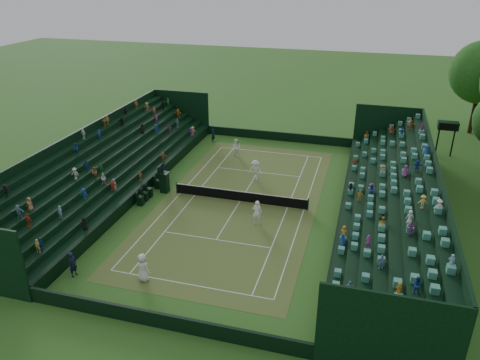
{
  "coord_description": "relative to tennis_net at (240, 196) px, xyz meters",
  "views": [
    {
      "loc": [
        9.65,
        -34.09,
        18.31
      ],
      "look_at": [
        0.0,
        0.0,
        2.0
      ],
      "focal_mm": 35.0,
      "sensor_mm": 36.0,
      "label": 1
    }
  ],
  "objects": [
    {
      "name": "north_grandstand",
      "position": [
        12.66,
        0.0,
        1.02
      ],
      "size": [
        6.6,
        32.0,
        4.9
      ],
      "color": "black",
      "rests_on": "ground"
    },
    {
      "name": "scoreboard_tower",
      "position": [
        17.75,
        16.0,
        2.62
      ],
      "size": [
        2.0,
        1.0,
        3.7
      ],
      "color": "black",
      "rests_on": "ground"
    },
    {
      "name": "player_far_west",
      "position": [
        -3.17,
        9.87,
        0.42
      ],
      "size": [
        1.08,
        0.95,
        1.89
      ],
      "primitive_type": "imported",
      "rotation": [
        0.0,
        0.0,
        -0.29
      ],
      "color": "white",
      "rests_on": "ground"
    },
    {
      "name": "court_surface",
      "position": [
        0.0,
        0.0,
        -0.52
      ],
      "size": [
        12.97,
        26.77,
        0.01
      ],
      "primitive_type": "cube",
      "color": "#306722",
      "rests_on": "ground"
    },
    {
      "name": "line_judge_north",
      "position": [
        -6.93,
        13.32,
        0.26
      ],
      "size": [
        0.55,
        0.67,
        1.57
      ],
      "primitive_type": "imported",
      "rotation": [
        0.0,
        0.0,
        1.22
      ],
      "color": "black",
      "rests_on": "ground"
    },
    {
      "name": "player_far_east",
      "position": [
        0.18,
        4.61,
        0.46
      ],
      "size": [
        1.28,
        0.74,
        1.97
      ],
      "primitive_type": "imported",
      "rotation": [
        0.0,
        0.0,
        -0.01
      ],
      "color": "white",
      "rests_on": "ground"
    },
    {
      "name": "ground",
      "position": [
        0.0,
        0.0,
        -0.53
      ],
      "size": [
        160.0,
        160.0,
        0.0
      ],
      "primitive_type": "plane",
      "color": "#346921",
      "rests_on": "ground"
    },
    {
      "name": "player_near_west",
      "position": [
        -2.92,
        -12.23,
        0.44
      ],
      "size": [
        1.09,
        0.88,
        1.94
      ],
      "primitive_type": "imported",
      "rotation": [
        0.0,
        0.0,
        2.83
      ],
      "color": "silver",
      "rests_on": "ground"
    },
    {
      "name": "player_near_east",
      "position": [
        2.3,
        -3.31,
        0.48
      ],
      "size": [
        0.79,
        0.57,
        2.02
      ],
      "primitive_type": "imported",
      "rotation": [
        0.0,
        0.0,
        3.27
      ],
      "color": "white",
      "rests_on": "ground"
    },
    {
      "name": "perimeter_wall_west",
      "position": [
        -8.48,
        0.0,
        -0.03
      ],
      "size": [
        0.2,
        31.77,
        1.0
      ],
      "primitive_type": "cube",
      "color": "black",
      "rests_on": "ground"
    },
    {
      "name": "south_grandstand",
      "position": [
        -12.66,
        0.0,
        1.02
      ],
      "size": [
        6.6,
        32.0,
        4.9
      ],
      "color": "black",
      "rests_on": "ground"
    },
    {
      "name": "courtside_chairs",
      "position": [
        -7.85,
        -0.4,
        -0.09
      ],
      "size": [
        0.53,
        5.5,
        1.16
      ],
      "color": "black",
      "rests_on": "ground"
    },
    {
      "name": "line_judge_south",
      "position": [
        -7.46,
        -13.02,
        0.34
      ],
      "size": [
        0.5,
        0.68,
        1.73
      ],
      "primitive_type": "imported",
      "rotation": [
        0.0,
        0.0,
        1.43
      ],
      "color": "black",
      "rests_on": "ground"
    },
    {
      "name": "perimeter_wall_south",
      "position": [
        0.0,
        -15.88,
        -0.03
      ],
      "size": [
        17.17,
        0.2,
        1.0
      ],
      "primitive_type": "cube",
      "color": "black",
      "rests_on": "ground"
    },
    {
      "name": "perimeter_wall_north",
      "position": [
        0.0,
        15.88,
        -0.03
      ],
      "size": [
        17.17,
        0.2,
        1.0
      ],
      "primitive_type": "cube",
      "color": "black",
      "rests_on": "ground"
    },
    {
      "name": "perimeter_wall_east",
      "position": [
        8.48,
        0.0,
        -0.03
      ],
      "size": [
        0.2,
        31.77,
        1.0
      ],
      "primitive_type": "cube",
      "color": "black",
      "rests_on": "ground"
    },
    {
      "name": "umpire_chair",
      "position": [
        -6.94,
        -0.02,
        0.64
      ],
      "size": [
        0.87,
        0.87,
        2.73
      ],
      "color": "black",
      "rests_on": "ground"
    },
    {
      "name": "tennis_net",
      "position": [
        0.0,
        0.0,
        0.0
      ],
      "size": [
        11.67,
        0.1,
        1.06
      ],
      "color": "black",
      "rests_on": "ground"
    }
  ]
}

